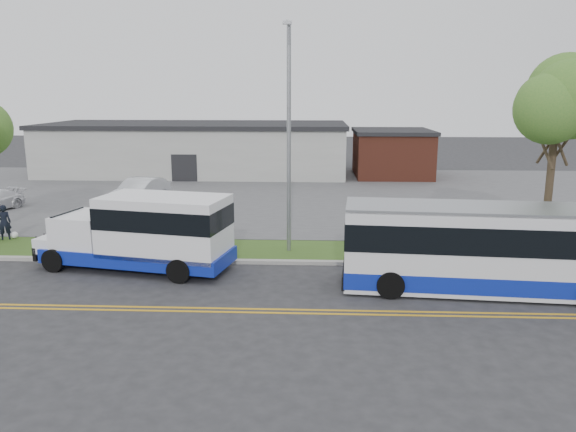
{
  "coord_description": "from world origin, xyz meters",
  "views": [
    {
      "loc": [
        4.07,
        -20.86,
        6.84
      ],
      "look_at": [
        2.96,
        2.96,
        1.6
      ],
      "focal_mm": 35.0,
      "sensor_mm": 36.0,
      "label": 1
    }
  ],
  "objects_px": {
    "tree_east": "(557,109)",
    "pedestrian": "(4,222)",
    "shuttle_bus": "(147,230)",
    "transit_bus": "(503,249)",
    "parked_car_a": "(140,192)",
    "streetlight_near": "(289,132)"
  },
  "relations": [
    {
      "from": "shuttle_bus",
      "to": "parked_car_a",
      "type": "relative_size",
      "value": 1.61
    },
    {
      "from": "tree_east",
      "to": "pedestrian",
      "type": "height_order",
      "value": "tree_east"
    },
    {
      "from": "transit_bus",
      "to": "parked_car_a",
      "type": "xyz_separation_m",
      "value": [
        -17.17,
        14.22,
        -0.61
      ]
    },
    {
      "from": "streetlight_near",
      "to": "shuttle_bus",
      "type": "bearing_deg",
      "value": -154.3
    },
    {
      "from": "streetlight_near",
      "to": "pedestrian",
      "type": "distance_m",
      "value": 14.11
    },
    {
      "from": "streetlight_near",
      "to": "pedestrian",
      "type": "xyz_separation_m",
      "value": [
        -13.38,
        1.27,
        -4.3
      ]
    },
    {
      "from": "tree_east",
      "to": "pedestrian",
      "type": "relative_size",
      "value": 5.0
    },
    {
      "from": "streetlight_near",
      "to": "pedestrian",
      "type": "height_order",
      "value": "streetlight_near"
    },
    {
      "from": "shuttle_bus",
      "to": "pedestrian",
      "type": "relative_size",
      "value": 4.85
    },
    {
      "from": "shuttle_bus",
      "to": "pedestrian",
      "type": "xyz_separation_m",
      "value": [
        -7.96,
        3.88,
        -0.66
      ]
    },
    {
      "from": "shuttle_bus",
      "to": "parked_car_a",
      "type": "height_order",
      "value": "shuttle_bus"
    },
    {
      "from": "tree_east",
      "to": "pedestrian",
      "type": "bearing_deg",
      "value": 177.65
    },
    {
      "from": "tree_east",
      "to": "streetlight_near",
      "type": "relative_size",
      "value": 0.88
    },
    {
      "from": "transit_bus",
      "to": "parked_car_a",
      "type": "distance_m",
      "value": 22.3
    },
    {
      "from": "tree_east",
      "to": "shuttle_bus",
      "type": "xyz_separation_m",
      "value": [
        -16.43,
        -2.88,
        -4.61
      ]
    },
    {
      "from": "streetlight_near",
      "to": "parked_car_a",
      "type": "height_order",
      "value": "streetlight_near"
    },
    {
      "from": "shuttle_bus",
      "to": "pedestrian",
      "type": "height_order",
      "value": "shuttle_bus"
    },
    {
      "from": "tree_east",
      "to": "parked_car_a",
      "type": "height_order",
      "value": "tree_east"
    },
    {
      "from": "streetlight_near",
      "to": "parked_car_a",
      "type": "distance_m",
      "value": 14.26
    },
    {
      "from": "shuttle_bus",
      "to": "transit_bus",
      "type": "bearing_deg",
      "value": 3.32
    },
    {
      "from": "pedestrian",
      "to": "parked_car_a",
      "type": "xyz_separation_m",
      "value": [
        3.85,
        8.42,
        -0.01
      ]
    },
    {
      "from": "tree_east",
      "to": "parked_car_a",
      "type": "relative_size",
      "value": 1.66
    }
  ]
}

